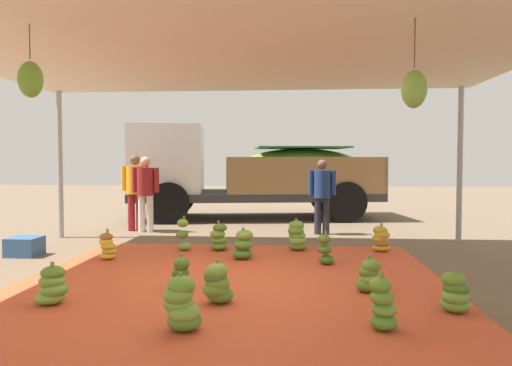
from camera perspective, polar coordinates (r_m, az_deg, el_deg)
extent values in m
plane|color=brown|center=(8.93, -0.46, -7.06)|extent=(40.00, 40.00, 0.00)
cube|color=#D1512D|center=(6.01, -2.95, -11.82)|extent=(5.26, 5.37, 0.01)
cylinder|color=#9EA0A5|center=(10.15, -22.22, 2.02)|extent=(0.10, 0.10, 2.86)
cylinder|color=#9EA0A5|center=(9.57, 23.02, 1.98)|extent=(0.10, 0.10, 2.86)
cube|color=beige|center=(5.98, -3.02, 16.01)|extent=(8.00, 7.00, 0.06)
cylinder|color=#4C422D|center=(4.98, 18.31, 15.50)|extent=(0.01, 0.01, 0.47)
ellipsoid|color=#75A83D|center=(4.90, 18.23, 10.53)|extent=(0.24, 0.24, 0.36)
cylinder|color=#4C422D|center=(5.45, -25.26, 14.92)|extent=(0.01, 0.01, 0.34)
ellipsoid|color=#60932D|center=(5.38, -25.18, 11.05)|extent=(0.24, 0.24, 0.36)
ellipsoid|color=#518428|center=(5.75, 13.02, -11.70)|extent=(0.37, 0.37, 0.16)
ellipsoid|color=#75A83D|center=(5.73, 13.47, -10.97)|extent=(0.28, 0.28, 0.16)
ellipsoid|color=#518428|center=(5.71, 13.20, -10.22)|extent=(0.24, 0.24, 0.16)
ellipsoid|color=#60932D|center=(5.69, 13.50, -9.51)|extent=(0.28, 0.28, 0.16)
cylinder|color=olive|center=(5.68, 13.29, -8.90)|extent=(0.04, 0.04, 0.12)
ellipsoid|color=#477523|center=(7.11, 8.41, -8.97)|extent=(0.32, 0.32, 0.14)
ellipsoid|color=#477523|center=(7.07, 8.15, -7.81)|extent=(0.27, 0.27, 0.14)
ellipsoid|color=#518428|center=(7.06, 8.05, -6.60)|extent=(0.25, 0.25, 0.14)
cylinder|color=olive|center=(7.02, 8.25, -6.15)|extent=(0.04, 0.04, 0.12)
ellipsoid|color=#518428|center=(4.57, 14.91, -15.65)|extent=(0.27, 0.27, 0.14)
ellipsoid|color=#6B9E38|center=(4.56, 14.95, -14.25)|extent=(0.27, 0.27, 0.14)
ellipsoid|color=#60932D|center=(4.51, 14.70, -12.99)|extent=(0.29, 0.29, 0.14)
ellipsoid|color=#60932D|center=(4.49, 14.53, -11.62)|extent=(0.25, 0.25, 0.14)
cylinder|color=olive|center=(4.47, 14.70, -10.90)|extent=(0.04, 0.04, 0.12)
ellipsoid|color=#518428|center=(8.14, -4.37, -7.46)|extent=(0.40, 0.40, 0.14)
ellipsoid|color=#6B9E38|center=(8.14, -4.41, -6.72)|extent=(0.37, 0.37, 0.14)
ellipsoid|color=#75A83D|center=(8.07, -4.58, -6.05)|extent=(0.28, 0.28, 0.14)
ellipsoid|color=#518428|center=(8.07, -4.30, -5.31)|extent=(0.33, 0.33, 0.14)
cylinder|color=olive|center=(8.08, -4.48, -4.88)|extent=(0.04, 0.04, 0.12)
ellipsoid|color=#75A83D|center=(5.59, -23.23, -12.34)|extent=(0.39, 0.39, 0.14)
ellipsoid|color=#6B9E38|center=(5.55, -22.78, -11.54)|extent=(0.40, 0.40, 0.14)
ellipsoid|color=#6B9E38|center=(5.56, -23.03, -10.64)|extent=(0.35, 0.35, 0.14)
ellipsoid|color=#518428|center=(5.56, -22.95, -9.76)|extent=(0.35, 0.35, 0.14)
cylinder|color=olive|center=(5.51, -23.00, -9.22)|extent=(0.04, 0.04, 0.12)
ellipsoid|color=gold|center=(7.71, -17.15, -8.22)|extent=(0.33, 0.33, 0.12)
ellipsoid|color=gold|center=(7.68, -16.96, -7.71)|extent=(0.32, 0.32, 0.12)
ellipsoid|color=gold|center=(7.65, -17.11, -7.20)|extent=(0.22, 0.22, 0.12)
ellipsoid|color=gold|center=(7.66, -17.38, -6.64)|extent=(0.28, 0.28, 0.12)
ellipsoid|color=#996628|center=(7.65, -17.35, -6.11)|extent=(0.28, 0.28, 0.12)
cylinder|color=olive|center=(7.64, -17.20, -5.67)|extent=(0.04, 0.04, 0.12)
ellipsoid|color=#518428|center=(5.22, -4.25, -13.07)|extent=(0.34, 0.34, 0.17)
ellipsoid|color=#60932D|center=(5.17, -4.83, -12.47)|extent=(0.30, 0.30, 0.17)
ellipsoid|color=#60932D|center=(5.16, -4.54, -11.75)|extent=(0.36, 0.36, 0.17)
ellipsoid|color=#477523|center=(5.15, -4.84, -11.03)|extent=(0.35, 0.35, 0.17)
ellipsoid|color=#75A83D|center=(5.12, -4.70, -10.35)|extent=(0.28, 0.28, 0.17)
cylinder|color=olive|center=(5.12, -4.59, -9.68)|extent=(0.04, 0.04, 0.12)
ellipsoid|color=#60932D|center=(5.74, -8.75, -11.66)|extent=(0.29, 0.29, 0.16)
ellipsoid|color=#477523|center=(5.74, -8.95, -10.51)|extent=(0.29, 0.29, 0.16)
ellipsoid|color=#477523|center=(5.69, -8.82, -9.48)|extent=(0.26, 0.26, 0.16)
cylinder|color=olive|center=(5.70, -8.92, -8.85)|extent=(0.04, 0.04, 0.12)
ellipsoid|color=#518428|center=(4.46, -8.48, -15.83)|extent=(0.38, 0.38, 0.17)
ellipsoid|color=#75A83D|center=(4.42, -8.53, -14.93)|extent=(0.40, 0.40, 0.17)
ellipsoid|color=#75A83D|center=(4.43, -9.20, -13.82)|extent=(0.38, 0.38, 0.17)
ellipsoid|color=#6B9E38|center=(4.37, -9.21, -12.96)|extent=(0.36, 0.36, 0.17)
ellipsoid|color=#60932D|center=(4.36, -8.85, -11.92)|extent=(0.28, 0.28, 0.17)
cylinder|color=olive|center=(4.34, -8.91, -11.15)|extent=(0.04, 0.04, 0.12)
ellipsoid|color=#477523|center=(7.40, -1.66, -8.36)|extent=(0.43, 0.43, 0.17)
ellipsoid|color=#518428|center=(7.36, -1.51, -7.31)|extent=(0.40, 0.40, 0.17)
ellipsoid|color=#75A83D|center=(7.36, -1.37, -6.20)|extent=(0.36, 0.36, 0.17)
cylinder|color=olive|center=(7.33, -1.55, -5.77)|extent=(0.04, 0.04, 0.12)
ellipsoid|color=gold|center=(8.28, 14.64, -7.36)|extent=(0.33, 0.33, 0.14)
ellipsoid|color=#996628|center=(8.25, 14.63, -6.91)|extent=(0.37, 0.37, 0.14)
ellipsoid|color=gold|center=(8.26, 14.47, -6.41)|extent=(0.36, 0.36, 0.14)
ellipsoid|color=gold|center=(8.22, 14.73, -5.96)|extent=(0.33, 0.33, 0.14)
ellipsoid|color=gold|center=(8.24, 14.51, -5.45)|extent=(0.24, 0.24, 0.14)
cylinder|color=olive|center=(8.23, 14.66, -5.04)|extent=(0.04, 0.04, 0.12)
ellipsoid|color=#6B9E38|center=(5.29, 22.53, -13.13)|extent=(0.37, 0.37, 0.15)
ellipsoid|color=#6B9E38|center=(5.25, 22.53, -12.36)|extent=(0.38, 0.38, 0.15)
ellipsoid|color=#477523|center=(5.25, 22.63, -11.43)|extent=(0.29, 0.29, 0.15)
ellipsoid|color=#60932D|center=(5.24, 22.32, -10.55)|extent=(0.28, 0.28, 0.15)
cylinder|color=olive|center=(5.22, 22.70, -9.94)|extent=(0.04, 0.04, 0.12)
ellipsoid|color=#75A83D|center=(8.18, -8.51, -7.43)|extent=(0.31, 0.31, 0.14)
ellipsoid|color=#518428|center=(8.14, -8.74, -6.09)|extent=(0.21, 0.21, 0.14)
ellipsoid|color=#75A83D|center=(8.12, -8.69, -4.72)|extent=(0.20, 0.20, 0.14)
cylinder|color=olive|center=(8.10, -8.55, -4.30)|extent=(0.04, 0.04, 0.12)
ellipsoid|color=#60932D|center=(8.13, 4.94, -7.37)|extent=(0.31, 0.31, 0.17)
ellipsoid|color=#75A83D|center=(8.08, 4.94, -6.83)|extent=(0.40, 0.40, 0.17)
ellipsoid|color=#6B9E38|center=(8.09, 4.90, -6.21)|extent=(0.40, 0.40, 0.17)
ellipsoid|color=#60932D|center=(8.05, 4.75, -5.65)|extent=(0.36, 0.36, 0.17)
ellipsoid|color=#6B9E38|center=(8.06, 4.83, -5.03)|extent=(0.27, 0.27, 0.17)
cylinder|color=olive|center=(8.05, 4.79, -4.61)|extent=(0.04, 0.04, 0.12)
cube|color=#2D2D2D|center=(12.67, -0.06, -1.46)|extent=(6.60, 3.23, 0.20)
cube|color=silver|center=(12.69, -10.39, 2.80)|extent=(2.07, 2.38, 1.70)
cube|color=#232D38|center=(12.82, -14.40, 4.28)|extent=(0.30, 1.84, 0.75)
cube|color=olive|center=(11.68, 6.22, 0.88)|extent=(3.89, 0.66, 0.90)
cube|color=olive|center=(13.89, 4.57, 1.17)|extent=(3.89, 0.66, 0.90)
cube|color=olive|center=(13.23, 13.57, 1.03)|extent=(0.42, 2.31, 0.90)
ellipsoid|color=#60932D|center=(12.78, 5.33, 1.56)|extent=(3.70, 2.44, 1.13)
cube|color=#237533|center=(12.78, 5.34, 4.19)|extent=(2.59, 2.09, 0.04)
cylinder|color=black|center=(11.66, -10.31, -2.35)|extent=(1.03, 0.42, 1.00)
cylinder|color=black|center=(13.77, -9.34, -1.58)|extent=(1.03, 0.42, 1.00)
cylinder|color=black|center=(11.98, 10.63, -2.22)|extent=(1.03, 0.42, 1.00)
cylinder|color=black|center=(14.04, 8.44, -1.49)|extent=(1.03, 0.42, 1.00)
cylinder|color=#26262D|center=(9.95, 7.34, -3.91)|extent=(0.14, 0.14, 0.75)
cylinder|color=#26262D|center=(9.96, 8.30, -3.91)|extent=(0.14, 0.14, 0.75)
cylinder|color=navy|center=(9.91, 7.84, -0.15)|extent=(0.34, 0.34, 0.56)
cylinder|color=navy|center=(9.89, 6.54, 0.03)|extent=(0.11, 0.11, 0.50)
cylinder|color=navy|center=(9.92, 9.15, 0.03)|extent=(0.11, 0.11, 0.50)
sphere|color=brown|center=(9.89, 7.86, 2.17)|extent=(0.20, 0.20, 0.20)
cylinder|color=maroon|center=(10.70, -14.56, -3.38)|extent=(0.15, 0.15, 0.80)
cylinder|color=maroon|center=(10.64, -13.64, -3.41)|extent=(0.15, 0.15, 0.80)
cylinder|color=orange|center=(10.62, -14.15, 0.35)|extent=(0.37, 0.37, 0.60)
cylinder|color=orange|center=(10.70, -15.37, 0.53)|extent=(0.12, 0.12, 0.53)
cylinder|color=orange|center=(10.54, -12.91, 0.53)|extent=(0.12, 0.12, 0.53)
sphere|color=brown|center=(10.61, -14.17, 2.67)|extent=(0.22, 0.22, 0.22)
cylinder|color=silver|center=(10.48, -13.39, -3.55)|extent=(0.15, 0.15, 0.78)
cylinder|color=silver|center=(10.42, -12.48, -3.57)|extent=(0.15, 0.15, 0.78)
cylinder|color=maroon|center=(10.40, -12.98, 0.17)|extent=(0.36, 0.36, 0.58)
cylinder|color=maroon|center=(10.47, -14.20, 0.35)|extent=(0.11, 0.11, 0.52)
cylinder|color=maroon|center=(10.33, -11.73, 0.35)|extent=(0.11, 0.11, 0.52)
sphere|color=tan|center=(10.39, -13.00, 2.47)|extent=(0.21, 0.21, 0.21)
cube|color=#335B8E|center=(8.52, -25.75, -6.80)|extent=(0.48, 0.44, 0.30)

